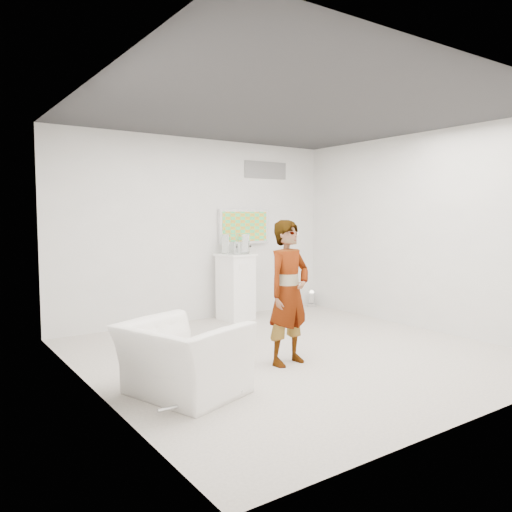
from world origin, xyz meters
The scene contains 10 objects.
room centered at (0.00, 0.00, 1.50)m, with size 5.01×5.01×3.00m.
tv centered at (0.85, 2.45, 1.55)m, with size 1.00×0.08×0.60m, color silver.
logo_decal centered at (1.35, 2.49, 2.55)m, with size 0.90×0.02×0.30m, color slate.
person centered at (-0.34, -0.33, 0.84)m, with size 0.62×0.40×1.69m, color white.
armchair centered at (-1.82, -0.55, 0.36)m, with size 1.09×0.95×0.71m, color white.
pedestal centered at (0.49, 2.15, 0.55)m, with size 0.54×0.54×1.10m, color white.
floor_uplight centered at (2.33, 2.33, 0.15)m, with size 0.19×0.19×0.30m, color silver.
vitrine centered at (0.49, 2.15, 1.27)m, with size 0.33×0.33×0.33m, color white.
console centered at (0.49, 2.15, 1.20)m, with size 0.05×0.14×0.20m, color white.
wii_remote centered at (-0.12, -0.14, 1.52)m, with size 0.03×0.13×0.03m, color white.
Camera 1 is at (-3.93, -4.84, 1.74)m, focal length 35.00 mm.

